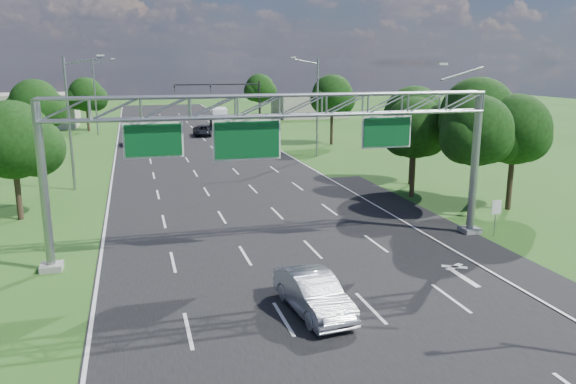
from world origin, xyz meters
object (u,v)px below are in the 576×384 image
object	(u,v)px
box_truck	(220,119)
traffic_signal	(235,94)
silver_sedan	(314,293)
regulatory_sign	(496,211)
sign_gantry	(283,118)

from	to	relation	value
box_truck	traffic_signal	bearing A→B (deg)	-64.49
traffic_signal	silver_sedan	distance (m)	61.37
regulatory_sign	sign_gantry	bearing A→B (deg)	175.17
traffic_signal	box_truck	bearing A→B (deg)	110.11
sign_gantry	traffic_signal	distance (m)	53.51
sign_gantry	box_truck	world-z (taller)	sign_gantry
traffic_signal	silver_sedan	bearing A→B (deg)	-97.49
silver_sedan	box_truck	world-z (taller)	box_truck
sign_gantry	regulatory_sign	world-z (taller)	sign_gantry
regulatory_sign	silver_sedan	size ratio (longest dim) A/B	0.44
traffic_signal	box_truck	world-z (taller)	traffic_signal
silver_sedan	regulatory_sign	bearing A→B (deg)	21.15
regulatory_sign	silver_sedan	distance (m)	14.53
sign_gantry	silver_sedan	xyz separation A→B (m)	(-0.83, -7.68, -6.11)
silver_sedan	box_truck	bearing A→B (deg)	78.22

